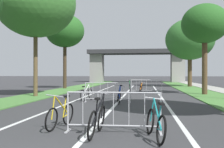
% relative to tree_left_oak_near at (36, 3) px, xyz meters
% --- Properties ---
extents(grass_verge_left, '(2.63, 52.12, 0.05)m').
position_rel_tree_left_oak_near_xyz_m(grass_verge_left, '(-0.11, 7.84, -6.11)').
color(grass_verge_left, '#477A38').
rests_on(grass_verge_left, ground).
extents(grass_verge_right, '(2.63, 52.12, 0.05)m').
position_rel_tree_left_oak_near_xyz_m(grass_verge_right, '(11.49, 7.84, -6.11)').
color(grass_verge_right, '#477A38').
rests_on(grass_verge_right, ground).
extents(sidewalk_path_right, '(2.06, 52.12, 0.08)m').
position_rel_tree_left_oak_near_xyz_m(sidewalk_path_right, '(13.84, 7.84, -6.10)').
color(sidewalk_path_right, '#9E9B93').
rests_on(sidewalk_path_right, ground).
extents(lane_stripe_center, '(0.14, 30.15, 0.01)m').
position_rel_tree_left_oak_near_xyz_m(lane_stripe_center, '(5.69, 1.60, -6.13)').
color(lane_stripe_center, silver).
rests_on(lane_stripe_center, ground).
extents(lane_stripe_right_lane, '(0.14, 30.15, 0.01)m').
position_rel_tree_left_oak_near_xyz_m(lane_stripe_right_lane, '(8.16, 1.60, -6.13)').
color(lane_stripe_right_lane, silver).
rests_on(lane_stripe_right_lane, ground).
extents(lane_stripe_left_lane, '(0.14, 30.15, 0.01)m').
position_rel_tree_left_oak_near_xyz_m(lane_stripe_left_lane, '(3.23, 1.60, -6.13)').
color(lane_stripe_left_lane, silver).
rests_on(lane_stripe_left_lane, ground).
extents(overpass_bridge, '(17.00, 4.30, 5.69)m').
position_rel_tree_left_oak_near_xyz_m(overpass_bridge, '(5.69, 29.60, -2.24)').
color(overpass_bridge, '#2D2D30').
rests_on(overpass_bridge, ground).
extents(tree_left_oak_near, '(5.27, 5.27, 8.39)m').
position_rel_tree_left_oak_near_xyz_m(tree_left_oak_near, '(0.00, 0.00, 0.00)').
color(tree_left_oak_near, brown).
rests_on(tree_left_oak_near, ground).
extents(tree_left_pine_near, '(3.89, 3.89, 7.45)m').
position_rel_tree_left_oak_near_xyz_m(tree_left_pine_near, '(-0.83, 8.89, -0.38)').
color(tree_left_pine_near, '#3D2D1E').
rests_on(tree_left_pine_near, ground).
extents(tree_right_maple_mid, '(3.28, 3.28, 6.47)m').
position_rel_tree_left_oak_near_xyz_m(tree_right_maple_mid, '(11.34, 2.88, -1.12)').
color(tree_right_maple_mid, '#4C3823').
rests_on(tree_right_maple_mid, ground).
extents(tree_right_cypress_far, '(5.51, 5.51, 7.76)m').
position_rel_tree_left_oak_near_xyz_m(tree_right_cypress_far, '(12.22, 14.11, -0.74)').
color(tree_right_cypress_far, '#4C3823').
rests_on(tree_right_cypress_far, ground).
extents(crowd_barrier_nearest, '(2.46, 0.49, 1.05)m').
position_rel_tree_left_oak_near_xyz_m(crowd_barrier_nearest, '(6.30, -9.59, -5.62)').
color(crowd_barrier_nearest, '#ADADB2').
rests_on(crowd_barrier_nearest, ground).
extents(crowd_barrier_second, '(2.47, 0.57, 1.05)m').
position_rel_tree_left_oak_near_xyz_m(crowd_barrier_second, '(5.15, -2.60, -5.62)').
color(crowd_barrier_second, '#ADADB2').
rests_on(crowd_barrier_second, ground).
extents(crowd_barrier_third, '(2.47, 0.55, 1.05)m').
position_rel_tree_left_oak_near_xyz_m(crowd_barrier_third, '(7.25, 4.40, -5.62)').
color(crowd_barrier_third, '#ADADB2').
rests_on(crowd_barrier_third, ground).
extents(bicycle_blue_0, '(0.55, 1.69, 0.96)m').
position_rel_tree_left_oak_near_xyz_m(bicycle_blue_0, '(5.81, -3.13, -5.76)').
color(bicycle_blue_0, black).
rests_on(bicycle_blue_0, ground).
extents(bicycle_black_1, '(0.50, 1.69, 1.04)m').
position_rel_tree_left_oak_near_xyz_m(bicycle_black_1, '(5.95, -9.97, -5.75)').
color(bicycle_black_1, black).
rests_on(bicycle_black_1, ground).
extents(bicycle_green_2, '(0.51, 1.72, 1.01)m').
position_rel_tree_left_oak_near_xyz_m(bicycle_green_2, '(5.93, 4.88, -5.75)').
color(bicycle_green_2, black).
rests_on(bicycle_green_2, ground).
extents(bicycle_yellow_3, '(0.51, 1.60, 0.97)m').
position_rel_tree_left_oak_near_xyz_m(bicycle_yellow_3, '(4.78, -9.22, -5.78)').
color(bicycle_yellow_3, black).
rests_on(bicycle_yellow_3, ground).
extents(bicycle_white_4, '(0.47, 1.73, 0.94)m').
position_rel_tree_left_oak_near_xyz_m(bicycle_white_4, '(3.91, -2.11, -5.77)').
color(bicycle_white_4, black).
rests_on(bicycle_white_4, ground).
extents(bicycle_orange_5, '(0.51, 1.74, 0.87)m').
position_rel_tree_left_oak_near_xyz_m(bicycle_orange_5, '(6.82, 3.99, -5.78)').
color(bicycle_orange_5, black).
rests_on(bicycle_orange_5, ground).
extents(bicycle_teal_6, '(0.48, 1.68, 0.94)m').
position_rel_tree_left_oak_near_xyz_m(bicycle_teal_6, '(7.35, -10.14, -5.78)').
color(bicycle_teal_6, black).
rests_on(bicycle_teal_6, ground).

